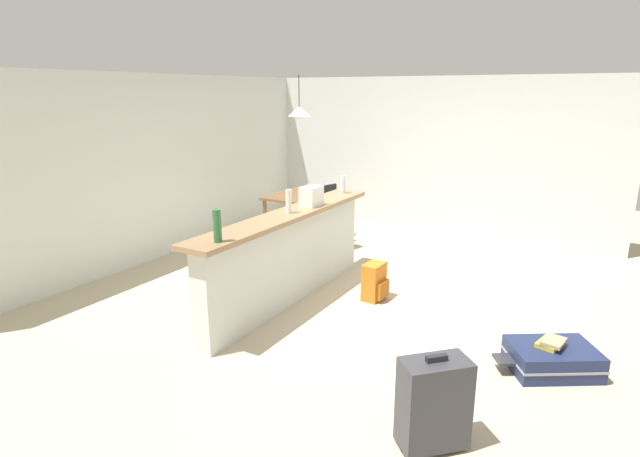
{
  "coord_description": "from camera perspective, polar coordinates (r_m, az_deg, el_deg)",
  "views": [
    {
      "loc": [
        -5.01,
        -2.4,
        2.27
      ],
      "look_at": [
        -0.22,
        0.41,
        0.77
      ],
      "focal_mm": 28.59,
      "sensor_mm": 36.0,
      "label": 1
    }
  ],
  "objects": [
    {
      "name": "backpack_orange",
      "position": [
        5.76,
        6.13,
        -6.0
      ],
      "size": [
        0.29,
        0.26,
        0.42
      ],
      "color": "orange",
      "rests_on": "ground_plane"
    },
    {
      "name": "bar_countertop",
      "position": [
        5.45,
        -3.6,
        1.51
      ],
      "size": [
        2.96,
        0.4,
        0.05
      ],
      "primitive_type": "cube",
      "color": "#93704C",
      "rests_on": "partition_half_wall"
    },
    {
      "name": "pendant_lamp",
      "position": [
        7.72,
        -2.35,
        12.95
      ],
      "size": [
        0.34,
        0.34,
        0.64
      ],
      "color": "black"
    },
    {
      "name": "suitcase_upright_charcoal",
      "position": [
        3.54,
        12.61,
        -18.51
      ],
      "size": [
        0.48,
        0.48,
        0.67
      ],
      "color": "#38383D",
      "rests_on": "ground_plane"
    },
    {
      "name": "bottle_white",
      "position": [
        5.4,
        -3.54,
        3.04
      ],
      "size": [
        0.06,
        0.06,
        0.25
      ],
      "primitive_type": "cylinder",
      "color": "silver",
      "rests_on": "bar_countertop"
    },
    {
      "name": "book_stack",
      "position": [
        4.73,
        24.45,
        -11.56
      ],
      "size": [
        0.26,
        0.23,
        0.07
      ],
      "color": "gold",
      "rests_on": "suitcase_flat_navy"
    },
    {
      "name": "grocery_bag",
      "position": [
        5.75,
        -0.97,
        3.64
      ],
      "size": [
        0.26,
        0.18,
        0.22
      ],
      "primitive_type": "cube",
      "color": "silver",
      "rests_on": "bar_countertop"
    },
    {
      "name": "bottle_clear",
      "position": [
        6.48,
        2.55,
        4.96
      ],
      "size": [
        0.07,
        0.07,
        0.22
      ],
      "primitive_type": "cylinder",
      "color": "silver",
      "rests_on": "bar_countertop"
    },
    {
      "name": "bottle_green",
      "position": [
        4.43,
        -11.42,
        0.3
      ],
      "size": [
        0.07,
        0.07,
        0.29
      ],
      "primitive_type": "cylinder",
      "color": "#2D6B38",
      "rests_on": "bar_countertop"
    },
    {
      "name": "wall_right",
      "position": [
        8.56,
        11.86,
        7.98
      ],
      "size": [
        0.1,
        6.0,
        2.5
      ],
      "primitive_type": "cube",
      "color": "silver",
      "rests_on": "ground_plane"
    },
    {
      "name": "wall_back",
      "position": [
        7.47,
        -17.0,
        6.64
      ],
      "size": [
        6.6,
        0.1,
        2.5
      ],
      "primitive_type": "cube",
      "color": "silver",
      "rests_on": "ground_plane"
    },
    {
      "name": "suitcase_flat_navy",
      "position": [
        4.8,
        24.52,
        -13.12
      ],
      "size": [
        0.79,
        0.88,
        0.22
      ],
      "color": "#1E284C",
      "rests_on": "ground_plane"
    },
    {
      "name": "dining_chair_near_partition",
      "position": [
        7.54,
        1.27,
        1.68
      ],
      "size": [
        0.48,
        0.48,
        0.93
      ],
      "color": "black",
      "rests_on": "ground_plane"
    },
    {
      "name": "dining_table",
      "position": [
        7.86,
        -2.1,
        3.21
      ],
      "size": [
        1.1,
        0.8,
        0.74
      ],
      "color": "brown",
      "rests_on": "ground_plane"
    },
    {
      "name": "ground_plane",
      "position": [
        6.01,
        4.45,
        -7.35
      ],
      "size": [
        13.0,
        13.0,
        0.05
      ],
      "primitive_type": "cube",
      "color": "#BCAD8E"
    },
    {
      "name": "partition_half_wall",
      "position": [
        5.59,
        -3.51,
        -3.55
      ],
      "size": [
        2.8,
        0.2,
        0.96
      ],
      "primitive_type": "cube",
      "color": "silver",
      "rests_on": "ground_plane"
    }
  ]
}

